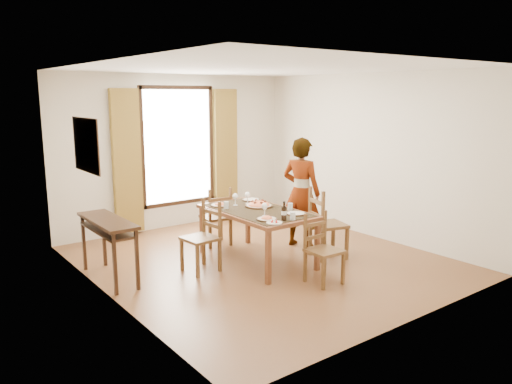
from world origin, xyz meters
TOP-DOWN VIEW (x-y plane):
  - ground at (0.00, 0.00)m, footprint 5.00×5.00m
  - room_shell at (-0.00, 0.13)m, footprint 4.60×5.10m
  - console_table at (-2.03, 0.60)m, footprint 0.38×1.20m
  - dining_table at (-0.09, 0.02)m, footprint 0.96×1.71m
  - chair_west at (-0.90, 0.16)m, footprint 0.46×0.46m
  - chair_north at (-0.12, 1.04)m, footprint 0.47×0.47m
  - chair_south at (0.08, -1.13)m, footprint 0.40×0.40m
  - chair_east at (0.81, -0.46)m, footprint 0.56×0.56m
  - man at (0.90, 0.19)m, footprint 0.89×0.82m
  - plate_sw at (-0.33, -0.51)m, footprint 0.27×0.27m
  - plate_se at (0.17, -0.51)m, footprint 0.27×0.27m
  - plate_nw at (-0.37, 0.54)m, footprint 0.27×0.27m
  - plate_ne at (0.22, 0.57)m, footprint 0.27×0.27m
  - pasta_platter at (0.05, 0.16)m, footprint 0.40×0.40m
  - caprese_plate at (-0.37, -0.71)m, footprint 0.20×0.20m
  - wine_glass_a at (-0.24, -0.35)m, footprint 0.08×0.08m
  - wine_glass_b at (0.03, 0.41)m, footprint 0.08×0.08m
  - wine_glass_c at (-0.17, 0.43)m, footprint 0.08×0.08m
  - tumbler_a at (0.27, -0.28)m, footprint 0.07×0.07m
  - tumbler_b at (-0.39, 0.34)m, footprint 0.07×0.07m
  - tumbler_c at (-0.06, -0.71)m, footprint 0.07×0.07m
  - wine_bottle at (-0.17, -0.67)m, footprint 0.07×0.07m

SIDE VIEW (x-z plane):
  - ground at x=0.00m, z-range 0.00..0.00m
  - chair_south at x=0.08m, z-range -0.03..0.86m
  - chair_north at x=-0.12m, z-range -0.03..0.90m
  - chair_west at x=-0.90m, z-range -0.03..0.93m
  - chair_east at x=0.81m, z-range -0.04..1.00m
  - console_table at x=-2.03m, z-range 0.28..1.08m
  - dining_table at x=-0.09m, z-range 0.31..1.07m
  - caprese_plate at x=-0.37m, z-range 0.76..0.80m
  - plate_sw at x=-0.33m, z-range 0.76..0.81m
  - plate_se at x=0.17m, z-range 0.76..0.81m
  - plate_nw at x=-0.37m, z-range 0.76..0.81m
  - plate_ne at x=0.22m, z-range 0.76..0.81m
  - pasta_platter at x=0.05m, z-range 0.76..0.86m
  - tumbler_a at x=0.27m, z-range 0.76..0.86m
  - tumbler_b at x=-0.39m, z-range 0.76..0.86m
  - tumbler_c at x=-0.06m, z-range 0.76..0.86m
  - wine_glass_a at x=-0.24m, z-range 0.76..0.94m
  - wine_glass_b at x=0.03m, z-range 0.76..0.94m
  - wine_glass_c at x=-0.17m, z-range 0.76..0.94m
  - man at x=0.90m, z-range 0.00..1.71m
  - wine_bottle at x=-0.17m, z-range 0.76..1.00m
  - room_shell at x=0.00m, z-range 0.17..2.91m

